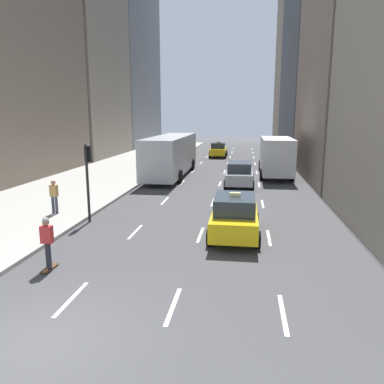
# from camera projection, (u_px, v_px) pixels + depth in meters

# --- Properties ---
(ground_plane) EXTENTS (160.00, 160.00, 0.00)m
(ground_plane) POSITION_uv_depth(u_px,v_px,m) (39.00, 343.00, 8.15)
(ground_plane) COLOR #474749
(sidewalk_left) EXTENTS (8.00, 66.00, 0.15)m
(sidewalk_left) POSITION_uv_depth(u_px,v_px,m) (123.00, 167.00, 35.29)
(sidewalk_left) COLOR #ADAAA3
(sidewalk_left) RESTS_ON ground
(lane_markings) EXTENTS (5.72, 56.00, 0.01)m
(lane_markings) POSITION_uv_depth(u_px,v_px,m) (222.00, 177.00, 30.10)
(lane_markings) COLOR white
(lane_markings) RESTS_ON ground
(building_row_left) EXTENTS (6.00, 62.79, 33.35)m
(building_row_left) POSITION_uv_depth(u_px,v_px,m) (79.00, 33.00, 40.82)
(building_row_left) COLOR gray
(building_row_left) RESTS_ON ground
(taxi_lead) EXTENTS (2.02, 4.40, 1.87)m
(taxi_lead) POSITION_uv_depth(u_px,v_px,m) (218.00, 150.00, 44.53)
(taxi_lead) COLOR yellow
(taxi_lead) RESTS_ON ground
(taxi_second) EXTENTS (2.02, 4.40, 1.87)m
(taxi_second) POSITION_uv_depth(u_px,v_px,m) (235.00, 215.00, 15.21)
(taxi_second) COLOR yellow
(taxi_second) RESTS_ON ground
(sedan_black_near) EXTENTS (2.02, 4.60, 1.71)m
(sedan_black_near) POSITION_uv_depth(u_px,v_px,m) (239.00, 174.00, 26.17)
(sedan_black_near) COLOR #9EA0A5
(sedan_black_near) RESTS_ON ground
(city_bus) EXTENTS (2.80, 11.61, 3.25)m
(city_bus) POSITION_uv_depth(u_px,v_px,m) (171.00, 154.00, 30.44)
(city_bus) COLOR #B7BCC1
(city_bus) RESTS_ON ground
(box_truck) EXTENTS (2.58, 8.40, 3.15)m
(box_truck) POSITION_uv_depth(u_px,v_px,m) (276.00, 155.00, 30.28)
(box_truck) COLOR maroon
(box_truck) RESTS_ON ground
(skateboarder) EXTENTS (0.36, 0.80, 1.75)m
(skateboarder) POSITION_uv_depth(u_px,v_px,m) (47.00, 241.00, 11.86)
(skateboarder) COLOR brown
(skateboarder) RESTS_ON ground
(pedestrian_mid_block) EXTENTS (0.36, 0.22, 1.65)m
(pedestrian_mid_block) POSITION_uv_depth(u_px,v_px,m) (54.00, 195.00, 18.20)
(pedestrian_mid_block) COLOR #383D51
(pedestrian_mid_block) RESTS_ON sidewalk_left
(traffic_light_pole) EXTENTS (0.24, 0.42, 3.60)m
(traffic_light_pole) POSITION_uv_depth(u_px,v_px,m) (88.00, 170.00, 17.06)
(traffic_light_pole) COLOR black
(traffic_light_pole) RESTS_ON ground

